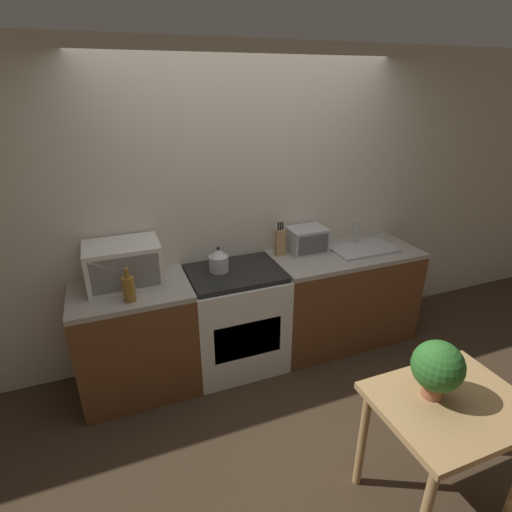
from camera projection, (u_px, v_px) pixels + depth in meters
ground_plane at (291, 402)px, 3.12m from camera, size 16.00×16.00×0.00m
wall_back at (247, 209)px, 3.43m from camera, size 10.00×0.06×2.60m
counter_left_run at (137, 339)px, 3.13m from camera, size 0.87×0.62×0.90m
counter_right_run at (342, 296)px, 3.76m from camera, size 1.34×0.62×0.90m
stove_range at (236, 319)px, 3.40m from camera, size 0.77×0.62×0.90m
kettle at (219, 260)px, 3.19m from camera, size 0.16×0.16×0.21m
microwave at (124, 264)px, 2.97m from camera, size 0.54×0.38×0.32m
bottle at (129, 288)px, 2.75m from camera, size 0.08×0.08×0.25m
knife_block at (280, 242)px, 3.48m from camera, size 0.08×0.06×0.30m
toaster_oven at (307, 240)px, 3.56m from camera, size 0.33×0.26×0.22m
sink_basin at (363, 248)px, 3.64m from camera, size 0.58×0.35×0.24m
dining_table at (448, 419)px, 2.15m from camera, size 0.79×0.62×0.76m
potted_plant at (438, 367)px, 2.07m from camera, size 0.27×0.27×0.33m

